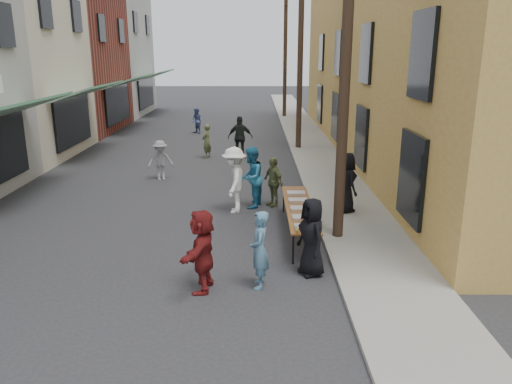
{
  "coord_description": "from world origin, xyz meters",
  "views": [
    {
      "loc": [
        2.22,
        -8.82,
        4.59
      ],
      "look_at": [
        2.24,
        2.79,
        1.3
      ],
      "focal_mm": 35.0,
      "sensor_mm": 36.0,
      "label": 1
    }
  ],
  "objects_px": {
    "utility_pole_near": "(346,55)",
    "server": "(346,182)",
    "utility_pole_far": "(285,52)",
    "serving_table": "(299,208)",
    "guest_front_c": "(251,177)",
    "catering_tray_sausage": "(306,227)",
    "guest_front_a": "(312,237)",
    "utility_pole_mid": "(300,53)"
  },
  "relations": [
    {
      "from": "guest_front_c",
      "to": "utility_pole_far",
      "type": "bearing_deg",
      "value": -170.81
    },
    {
      "from": "server",
      "to": "serving_table",
      "type": "bearing_deg",
      "value": 119.52
    },
    {
      "from": "guest_front_a",
      "to": "server",
      "type": "bearing_deg",
      "value": 138.58
    },
    {
      "from": "catering_tray_sausage",
      "to": "guest_front_a",
      "type": "xyz_separation_m",
      "value": [
        0.05,
        -0.74,
        0.05
      ]
    },
    {
      "from": "utility_pole_near",
      "to": "guest_front_c",
      "type": "relative_size",
      "value": 4.84
    },
    {
      "from": "utility_pole_near",
      "to": "server",
      "type": "relative_size",
      "value": 5.22
    },
    {
      "from": "utility_pole_mid",
      "to": "catering_tray_sausage",
      "type": "relative_size",
      "value": 18.0
    },
    {
      "from": "server",
      "to": "utility_pole_far",
      "type": "bearing_deg",
      "value": -17.32
    },
    {
      "from": "catering_tray_sausage",
      "to": "serving_table",
      "type": "bearing_deg",
      "value": 90.0
    },
    {
      "from": "serving_table",
      "to": "utility_pole_mid",
      "type": "bearing_deg",
      "value": 85.32
    },
    {
      "from": "guest_front_a",
      "to": "utility_pole_mid",
      "type": "bearing_deg",
      "value": 154.38
    },
    {
      "from": "serving_table",
      "to": "catering_tray_sausage",
      "type": "height_order",
      "value": "catering_tray_sausage"
    },
    {
      "from": "serving_table",
      "to": "guest_front_c",
      "type": "distance_m",
      "value": 2.67
    },
    {
      "from": "utility_pole_far",
      "to": "server",
      "type": "bearing_deg",
      "value": -88.62
    },
    {
      "from": "utility_pole_mid",
      "to": "guest_front_c",
      "type": "xyz_separation_m",
      "value": [
        -2.2,
        -9.31,
        -3.57
      ]
    },
    {
      "from": "utility_pole_mid",
      "to": "catering_tray_sausage",
      "type": "distance_m",
      "value": 13.85
    },
    {
      "from": "utility_pole_far",
      "to": "serving_table",
      "type": "height_order",
      "value": "utility_pole_far"
    },
    {
      "from": "utility_pole_far",
      "to": "catering_tray_sausage",
      "type": "distance_m",
      "value": 25.6
    },
    {
      "from": "catering_tray_sausage",
      "to": "server",
      "type": "distance_m",
      "value": 3.63
    },
    {
      "from": "utility_pole_mid",
      "to": "utility_pole_far",
      "type": "xyz_separation_m",
      "value": [
        0.0,
        12.0,
        0.0
      ]
    },
    {
      "from": "utility_pole_near",
      "to": "catering_tray_sausage",
      "type": "height_order",
      "value": "utility_pole_near"
    },
    {
      "from": "utility_pole_mid",
      "to": "serving_table",
      "type": "distance_m",
      "value": 12.29
    },
    {
      "from": "guest_front_a",
      "to": "serving_table",
      "type": "bearing_deg",
      "value": 159.33
    },
    {
      "from": "serving_table",
      "to": "guest_front_a",
      "type": "height_order",
      "value": "guest_front_a"
    },
    {
      "from": "serving_table",
      "to": "server",
      "type": "relative_size",
      "value": 2.32
    },
    {
      "from": "serving_table",
      "to": "utility_pole_near",
      "type": "bearing_deg",
      "value": -19.76
    },
    {
      "from": "utility_pole_near",
      "to": "guest_front_c",
      "type": "distance_m",
      "value": 4.99
    },
    {
      "from": "guest_front_a",
      "to": "server",
      "type": "distance_m",
      "value": 4.3
    },
    {
      "from": "utility_pole_far",
      "to": "serving_table",
      "type": "bearing_deg",
      "value": -92.31
    },
    {
      "from": "guest_front_c",
      "to": "serving_table",
      "type": "bearing_deg",
      "value": 43.04
    },
    {
      "from": "utility_pole_far",
      "to": "guest_front_c",
      "type": "height_order",
      "value": "utility_pole_far"
    },
    {
      "from": "utility_pole_mid",
      "to": "utility_pole_far",
      "type": "height_order",
      "value": "same"
    },
    {
      "from": "utility_pole_near",
      "to": "serving_table",
      "type": "height_order",
      "value": "utility_pole_near"
    },
    {
      "from": "guest_front_a",
      "to": "catering_tray_sausage",
      "type": "bearing_deg",
      "value": 162.2
    },
    {
      "from": "serving_table",
      "to": "guest_front_c",
      "type": "height_order",
      "value": "guest_front_c"
    },
    {
      "from": "catering_tray_sausage",
      "to": "guest_front_c",
      "type": "height_order",
      "value": "guest_front_c"
    },
    {
      "from": "utility_pole_near",
      "to": "guest_front_a",
      "type": "distance_m",
      "value": 4.29
    },
    {
      "from": "utility_pole_far",
      "to": "catering_tray_sausage",
      "type": "relative_size",
      "value": 18.0
    },
    {
      "from": "utility_pole_near",
      "to": "server",
      "type": "bearing_deg",
      "value": 75.17
    },
    {
      "from": "utility_pole_near",
      "to": "guest_front_a",
      "type": "xyz_separation_m",
      "value": [
        -0.9,
        -2.04,
        -3.66
      ]
    },
    {
      "from": "guest_front_c",
      "to": "server",
      "type": "xyz_separation_m",
      "value": [
        2.73,
        -0.69,
        0.03
      ]
    },
    {
      "from": "utility_pole_near",
      "to": "utility_pole_far",
      "type": "xyz_separation_m",
      "value": [
        0.0,
        24.0,
        0.0
      ]
    }
  ]
}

